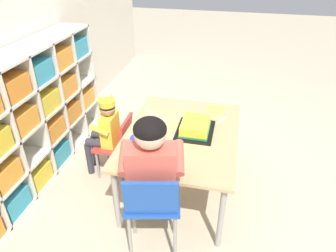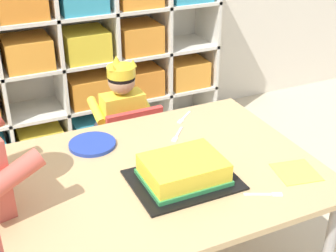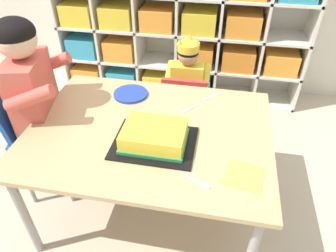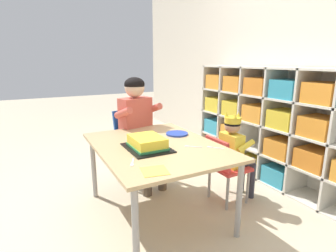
{
  "view_description": "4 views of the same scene",
  "coord_description": "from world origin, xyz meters",
  "px_view_note": "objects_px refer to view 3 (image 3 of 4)",
  "views": [
    {
      "loc": [
        -2.05,
        -0.36,
        1.92
      ],
      "look_at": [
        -0.01,
        0.11,
        0.65
      ],
      "focal_mm": 33.07,
      "sensor_mm": 36.0,
      "label": 1
    },
    {
      "loc": [
        -0.59,
        -1.35,
        1.56
      ],
      "look_at": [
        0.05,
        0.04,
        0.75
      ],
      "focal_mm": 50.29,
      "sensor_mm": 36.0,
      "label": 2
    },
    {
      "loc": [
        0.31,
        -1.14,
        1.53
      ],
      "look_at": [
        0.09,
        0.01,
        0.62
      ],
      "focal_mm": 33.22,
      "sensor_mm": 36.0,
      "label": 3
    },
    {
      "loc": [
        1.77,
        -0.83,
        1.22
      ],
      "look_at": [
        0.01,
        0.1,
        0.73
      ],
      "focal_mm": 28.46,
      "sensor_mm": 36.0,
      "label": 4
    }
  ],
  "objects_px": {
    "birthday_cake_on_tray": "(154,137)",
    "fork_by_napkin": "(197,182)",
    "adult_helper_seated": "(45,95)",
    "fork_at_table_front_edge": "(191,108)",
    "fork_near_child_seat": "(211,97)",
    "classroom_chair_blue": "(185,105)",
    "classroom_chair_adult_side": "(33,126)",
    "child_with_crown": "(188,79)",
    "activity_table": "(149,137)",
    "paper_plate_stack": "(131,94)"
  },
  "relations": [
    {
      "from": "activity_table",
      "to": "classroom_chair_blue",
      "type": "height_order",
      "value": "classroom_chair_blue"
    },
    {
      "from": "classroom_chair_blue",
      "to": "fork_at_table_front_edge",
      "type": "height_order",
      "value": "fork_at_table_front_edge"
    },
    {
      "from": "classroom_chair_blue",
      "to": "fork_near_child_seat",
      "type": "relative_size",
      "value": 5.61
    },
    {
      "from": "activity_table",
      "to": "classroom_chair_blue",
      "type": "distance_m",
      "value": 0.64
    },
    {
      "from": "classroom_chair_adult_side",
      "to": "fork_at_table_front_edge",
      "type": "distance_m",
      "value": 0.88
    },
    {
      "from": "birthday_cake_on_tray",
      "to": "fork_by_napkin",
      "type": "height_order",
      "value": "birthday_cake_on_tray"
    },
    {
      "from": "adult_helper_seated",
      "to": "fork_by_napkin",
      "type": "distance_m",
      "value": 0.93
    },
    {
      "from": "classroom_chair_adult_side",
      "to": "fork_near_child_seat",
      "type": "distance_m",
      "value": 1.01
    },
    {
      "from": "fork_near_child_seat",
      "to": "adult_helper_seated",
      "type": "bearing_deg",
      "value": 156.45
    },
    {
      "from": "fork_near_child_seat",
      "to": "fork_by_napkin",
      "type": "bearing_deg",
      "value": -130.71
    },
    {
      "from": "activity_table",
      "to": "fork_at_table_front_edge",
      "type": "xyz_separation_m",
      "value": [
        0.18,
        0.21,
        0.06
      ]
    },
    {
      "from": "adult_helper_seated",
      "to": "fork_at_table_front_edge",
      "type": "relative_size",
      "value": 9.93
    },
    {
      "from": "paper_plate_stack",
      "to": "fork_at_table_front_edge",
      "type": "relative_size",
      "value": 1.77
    },
    {
      "from": "fork_by_napkin",
      "to": "fork_near_child_seat",
      "type": "distance_m",
      "value": 0.64
    },
    {
      "from": "fork_at_table_front_edge",
      "to": "classroom_chair_blue",
      "type": "bearing_deg",
      "value": 52.98
    },
    {
      "from": "classroom_chair_blue",
      "to": "birthday_cake_on_tray",
      "type": "bearing_deg",
      "value": 85.3
    },
    {
      "from": "child_with_crown",
      "to": "fork_near_child_seat",
      "type": "distance_m",
      "value": 0.42
    },
    {
      "from": "adult_helper_seated",
      "to": "fork_near_child_seat",
      "type": "distance_m",
      "value": 0.89
    },
    {
      "from": "child_with_crown",
      "to": "classroom_chair_adult_side",
      "type": "xyz_separation_m",
      "value": [
        -0.78,
        -0.64,
        -0.03
      ]
    },
    {
      "from": "activity_table",
      "to": "fork_at_table_front_edge",
      "type": "distance_m",
      "value": 0.28
    },
    {
      "from": "fork_near_child_seat",
      "to": "paper_plate_stack",
      "type": "bearing_deg",
      "value": 147.73
    },
    {
      "from": "adult_helper_seated",
      "to": "child_with_crown",
      "type": "bearing_deg",
      "value": -60.02
    },
    {
      "from": "birthday_cake_on_tray",
      "to": "fork_by_napkin",
      "type": "distance_m",
      "value": 0.3
    },
    {
      "from": "classroom_chair_adult_side",
      "to": "fork_near_child_seat",
      "type": "relative_size",
      "value": 6.97
    },
    {
      "from": "classroom_chair_blue",
      "to": "fork_at_table_front_edge",
      "type": "distance_m",
      "value": 0.47
    },
    {
      "from": "activity_table",
      "to": "fork_by_napkin",
      "type": "bearing_deg",
      "value": -47.46
    },
    {
      "from": "classroom_chair_adult_side",
      "to": "fork_near_child_seat",
      "type": "xyz_separation_m",
      "value": [
        0.96,
        0.28,
        0.13
      ]
    },
    {
      "from": "fork_by_napkin",
      "to": "fork_near_child_seat",
      "type": "xyz_separation_m",
      "value": [
        0.0,
        0.64,
        -0.0
      ]
    },
    {
      "from": "classroom_chair_blue",
      "to": "classroom_chair_adult_side",
      "type": "distance_m",
      "value": 0.96
    },
    {
      "from": "adult_helper_seated",
      "to": "fork_at_table_front_edge",
      "type": "distance_m",
      "value": 0.76
    },
    {
      "from": "activity_table",
      "to": "paper_plate_stack",
      "type": "bearing_deg",
      "value": 121.69
    },
    {
      "from": "fork_at_table_front_edge",
      "to": "fork_by_napkin",
      "type": "height_order",
      "value": "same"
    },
    {
      "from": "adult_helper_seated",
      "to": "activity_table",
      "type": "bearing_deg",
      "value": -111.59
    },
    {
      "from": "classroom_chair_adult_side",
      "to": "fork_by_napkin",
      "type": "height_order",
      "value": "classroom_chair_adult_side"
    },
    {
      "from": "child_with_crown",
      "to": "birthday_cake_on_tray",
      "type": "relative_size",
      "value": 2.14
    },
    {
      "from": "fork_by_napkin",
      "to": "classroom_chair_blue",
      "type": "bearing_deg",
      "value": -53.82
    },
    {
      "from": "fork_at_table_front_edge",
      "to": "activity_table",
      "type": "bearing_deg",
      "value": -178.31
    },
    {
      "from": "adult_helper_seated",
      "to": "classroom_chair_adult_side",
      "type": "bearing_deg",
      "value": 90.0
    },
    {
      "from": "classroom_chair_blue",
      "to": "paper_plate_stack",
      "type": "xyz_separation_m",
      "value": [
        -0.27,
        -0.32,
        0.25
      ]
    },
    {
      "from": "paper_plate_stack",
      "to": "birthday_cake_on_tray",
      "type": "bearing_deg",
      "value": -59.51
    },
    {
      "from": "fork_at_table_front_edge",
      "to": "adult_helper_seated",
      "type": "bearing_deg",
      "value": 140.92
    },
    {
      "from": "activity_table",
      "to": "fork_at_table_front_edge",
      "type": "relative_size",
      "value": 10.88
    },
    {
      "from": "classroom_chair_blue",
      "to": "adult_helper_seated",
      "type": "height_order",
      "value": "adult_helper_seated"
    },
    {
      "from": "activity_table",
      "to": "child_with_crown",
      "type": "height_order",
      "value": "child_with_crown"
    },
    {
      "from": "child_with_crown",
      "to": "adult_helper_seated",
      "type": "distance_m",
      "value": 0.93
    },
    {
      "from": "classroom_chair_adult_side",
      "to": "fork_near_child_seat",
      "type": "height_order",
      "value": "classroom_chair_adult_side"
    },
    {
      "from": "classroom_chair_adult_side",
      "to": "birthday_cake_on_tray",
      "type": "xyz_separation_m",
      "value": [
        0.73,
        -0.16,
        0.17
      ]
    },
    {
      "from": "fork_near_child_seat",
      "to": "birthday_cake_on_tray",
      "type": "bearing_deg",
      "value": -157.22
    },
    {
      "from": "fork_by_napkin",
      "to": "fork_near_child_seat",
      "type": "relative_size",
      "value": 1.19
    },
    {
      "from": "adult_helper_seated",
      "to": "fork_by_napkin",
      "type": "bearing_deg",
      "value": -127.28
    }
  ]
}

